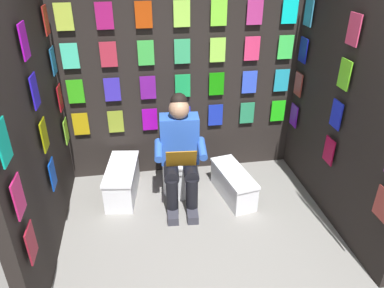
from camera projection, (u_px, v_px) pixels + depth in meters
display_wall_back at (182, 82)px, 4.14m from camera, size 2.75×0.14×2.23m
display_wall_left at (345, 112)px, 3.39m from camera, size 0.14×2.09×2.23m
display_wall_right at (33, 134)px, 3.00m from camera, size 0.14×2.09×2.23m
toilet at (179, 163)px, 4.12m from camera, size 0.42×0.57×0.77m
person_reading at (180, 151)px, 3.79m from camera, size 0.55×0.71×1.19m
comic_longbox_near at (122, 181)px, 4.06m from camera, size 0.41×0.77×0.36m
comic_longbox_far at (233, 184)px, 4.05m from camera, size 0.39×0.75×0.32m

